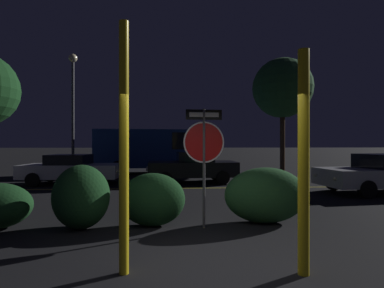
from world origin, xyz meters
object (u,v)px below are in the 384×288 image
(delivery_truck, at_px, (159,148))
(tree_1, at_px, (282,88))
(stop_sign, at_px, (204,144))
(passing_car_2, at_px, (193,167))
(street_lamp, at_px, (73,94))
(hedge_bush_1, at_px, (81,197))
(passing_car_1, at_px, (72,169))
(hedge_bush_3, at_px, (266,195))
(hedge_bush_2, at_px, (153,200))
(yellow_pole_right, at_px, (304,162))
(yellow_pole_left, at_px, (124,147))

(delivery_truck, relative_size, tree_1, 0.97)
(delivery_truck, bearing_deg, stop_sign, 3.62)
(passing_car_2, bearing_deg, street_lamp, 56.92)
(hedge_bush_1, bearing_deg, passing_car_1, 109.86)
(hedge_bush_3, distance_m, street_lamp, 14.28)
(passing_car_1, bearing_deg, hedge_bush_3, 45.43)
(stop_sign, relative_size, hedge_bush_3, 1.36)
(hedge_bush_2, distance_m, delivery_truck, 11.97)
(hedge_bush_3, relative_size, delivery_truck, 0.26)
(yellow_pole_right, height_order, hedge_bush_1, yellow_pole_right)
(hedge_bush_1, distance_m, delivery_truck, 12.12)
(passing_car_2, height_order, delivery_truck, delivery_truck)
(hedge_bush_3, xyz_separation_m, street_lamp, (-7.98, 11.11, 4.10))
(hedge_bush_3, bearing_deg, street_lamp, 125.69)
(hedge_bush_3, xyz_separation_m, delivery_truck, (-3.02, 11.82, 0.93))
(street_lamp, bearing_deg, hedge_bush_1, -70.96)
(passing_car_2, bearing_deg, stop_sign, 174.92)
(passing_car_2, xyz_separation_m, tree_1, (6.21, 5.16, 4.71))
(passing_car_1, relative_size, street_lamp, 0.62)
(passing_car_1, bearing_deg, yellow_pole_left, 23.94)
(hedge_bush_2, bearing_deg, passing_car_1, 120.10)
(hedge_bush_1, relative_size, passing_car_2, 0.32)
(passing_car_1, height_order, tree_1, tree_1)
(yellow_pole_left, height_order, hedge_bush_1, yellow_pole_left)
(hedge_bush_2, height_order, passing_car_2, passing_car_2)
(passing_car_1, bearing_deg, passing_car_2, 94.51)
(hedge_bush_2, bearing_deg, stop_sign, -10.37)
(hedge_bush_1, xyz_separation_m, passing_car_2, (2.85, 7.46, 0.04))
(hedge_bush_3, bearing_deg, yellow_pole_right, -96.39)
(stop_sign, relative_size, passing_car_1, 0.59)
(passing_car_2, bearing_deg, yellow_pole_left, 167.48)
(hedge_bush_1, xyz_separation_m, passing_car_1, (-2.60, 7.20, -0.00))
(hedge_bush_2, xyz_separation_m, hedge_bush_3, (2.56, 0.11, 0.05))
(hedge_bush_3, distance_m, passing_car_2, 7.35)
(delivery_truck, bearing_deg, tree_1, 90.42)
(hedge_bush_1, xyz_separation_m, hedge_bush_2, (1.51, 0.11, -0.10))
(passing_car_2, distance_m, delivery_truck, 4.99)
(stop_sign, distance_m, yellow_pole_left, 2.58)
(passing_car_2, height_order, street_lamp, street_lamp)
(delivery_truck, bearing_deg, yellow_pole_right, 6.86)
(yellow_pole_left, bearing_deg, delivery_truck, 90.90)
(tree_1, bearing_deg, yellow_pole_left, -117.57)
(stop_sign, distance_m, street_lamp, 13.48)
(hedge_bush_2, bearing_deg, hedge_bush_1, -175.73)
(hedge_bush_3, height_order, passing_car_2, passing_car_2)
(street_lamp, bearing_deg, stop_sign, -60.24)
(stop_sign, xyz_separation_m, hedge_bush_3, (1.45, 0.31, -1.17))
(yellow_pole_left, height_order, hedge_bush_2, yellow_pole_left)
(yellow_pole_left, bearing_deg, hedge_bush_2, 84.48)
(hedge_bush_2, distance_m, hedge_bush_3, 2.57)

